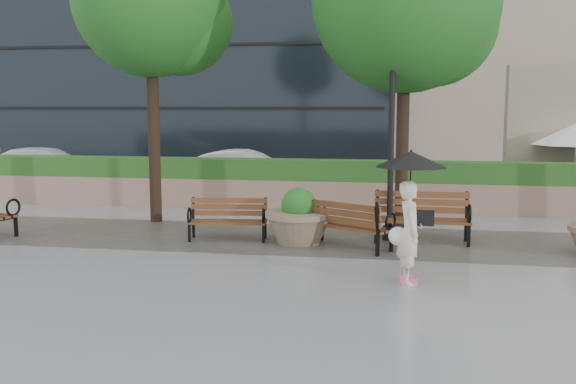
% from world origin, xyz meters
% --- Properties ---
extents(ground, '(100.00, 100.00, 0.00)m').
position_xyz_m(ground, '(0.00, 0.00, 0.00)').
color(ground, gray).
rests_on(ground, ground).
extents(cobble_strip, '(28.00, 3.20, 0.01)m').
position_xyz_m(cobble_strip, '(0.00, 3.00, 0.01)').
color(cobble_strip, '#383330').
rests_on(cobble_strip, ground).
extents(hedge_wall, '(24.00, 0.80, 1.35)m').
position_xyz_m(hedge_wall, '(0.00, 7.00, 0.66)').
color(hedge_wall, '#916A5D').
rests_on(hedge_wall, ground).
extents(asphalt_street, '(40.00, 7.00, 0.00)m').
position_xyz_m(asphalt_street, '(0.00, 11.00, 0.00)').
color(asphalt_street, black).
rests_on(asphalt_street, ground).
extents(bench_1, '(1.68, 0.83, 0.87)m').
position_xyz_m(bench_1, '(-2.16, 2.62, 0.26)').
color(bench_1, brown).
rests_on(bench_1, ground).
extents(bench_2, '(1.86, 1.49, 0.95)m').
position_xyz_m(bench_2, '(0.37, 2.28, 0.28)').
color(bench_2, brown).
rests_on(bench_2, ground).
extents(bench_3, '(1.94, 0.77, 1.03)m').
position_xyz_m(bench_3, '(1.82, 3.05, 0.31)').
color(bench_3, brown).
rests_on(bench_3, ground).
extents(planter_left, '(1.37, 1.37, 1.15)m').
position_xyz_m(planter_left, '(-0.65, 2.55, 0.45)').
color(planter_left, '#7F6B56').
rests_on(planter_left, ground).
extents(lamppost, '(0.28, 0.28, 4.37)m').
position_xyz_m(lamppost, '(1.17, 3.20, 1.94)').
color(lamppost, black).
rests_on(lamppost, ground).
extents(tree_0, '(3.66, 3.60, 7.06)m').
position_xyz_m(tree_0, '(-4.30, 4.54, 5.11)').
color(tree_0, black).
rests_on(tree_0, ground).
extents(tree_1, '(4.11, 4.11, 7.18)m').
position_xyz_m(tree_1, '(1.56, 4.45, 4.99)').
color(tree_1, black).
rests_on(tree_1, ground).
extents(car_left, '(4.91, 2.62, 1.35)m').
position_xyz_m(car_left, '(-10.66, 10.36, 0.68)').
color(car_left, white).
rests_on(car_left, ground).
extents(car_right, '(4.26, 1.78, 1.37)m').
position_xyz_m(car_right, '(-3.55, 10.04, 0.68)').
color(car_right, white).
rests_on(car_right, ground).
extents(pedestrian, '(1.14, 1.14, 2.09)m').
position_xyz_m(pedestrian, '(1.50, -0.02, 1.27)').
color(pedestrian, beige).
rests_on(pedestrian, ground).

